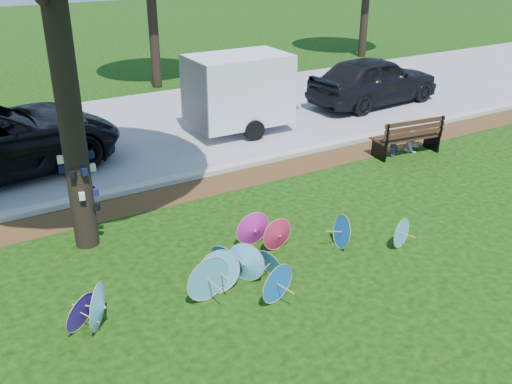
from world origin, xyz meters
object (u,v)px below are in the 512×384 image
person_left (395,135)px  cargo_trailer (239,89)px  person_right (414,132)px  dark_pickup (374,80)px  parasol_pile (235,265)px  park_bench (406,135)px

person_left → cargo_trailer: bearing=99.4°
cargo_trailer → person_right: 5.09m
dark_pickup → person_right: (-2.20, -4.12, -0.29)m
parasol_pile → person_right: 7.95m
cargo_trailer → park_bench: cargo_trailer is taller
dark_pickup → person_left: dark_pickup is taller
parasol_pile → park_bench: size_ratio=3.35×
cargo_trailer → person_left: 4.66m
parasol_pile → person_right: (7.28, 3.18, 0.19)m
parasol_pile → person_right: bearing=23.6°
cargo_trailer → person_right: cargo_trailer is taller
dark_pickup → cargo_trailer: size_ratio=1.73×
dark_pickup → person_left: bearing=141.2°
park_bench → person_left: bearing=178.6°
parasol_pile → dark_pickup: 11.97m
cargo_trailer → park_bench: 4.91m
park_bench → person_right: person_right is taller
dark_pickup → parasol_pile: bearing=123.9°
parasol_pile → park_bench: bearing=24.3°
parasol_pile → park_bench: (6.93, 3.13, 0.15)m
parasol_pile → cargo_trailer: bearing=60.1°
park_bench → person_right: 0.35m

